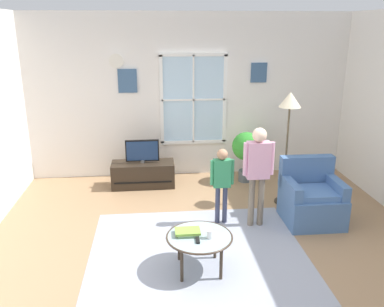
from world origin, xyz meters
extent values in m
cube|color=#9E7A56|center=(0.00, 0.00, -0.01)|extent=(6.22, 6.06, 0.02)
cube|color=silver|center=(0.00, 2.79, 1.43)|extent=(5.62, 0.12, 2.86)
cube|color=silver|center=(0.07, 2.72, 1.38)|extent=(1.12, 0.02, 1.54)
cube|color=white|center=(0.07, 2.70, 2.15)|extent=(1.18, 0.04, 0.06)
cube|color=white|center=(0.07, 2.70, 0.61)|extent=(1.18, 0.04, 0.06)
cube|color=white|center=(-0.49, 2.70, 1.38)|extent=(0.06, 0.04, 1.54)
cube|color=white|center=(0.62, 2.70, 1.38)|extent=(0.06, 0.04, 1.54)
cube|color=white|center=(0.07, 2.70, 1.38)|extent=(0.03, 0.04, 1.54)
cube|color=white|center=(0.07, 2.70, 1.38)|extent=(1.12, 0.04, 0.03)
cube|color=#38567A|center=(-1.06, 2.71, 1.72)|extent=(0.32, 0.03, 0.40)
cube|color=#38567A|center=(1.22, 2.71, 1.84)|extent=(0.28, 0.03, 0.34)
cylinder|color=silver|center=(-1.23, 2.70, 2.06)|extent=(0.24, 0.04, 0.24)
cube|color=#999EAD|center=(-0.16, -0.01, 0.00)|extent=(2.59, 2.26, 0.01)
cube|color=#2D2319|center=(-0.84, 2.20, 0.21)|extent=(1.05, 0.44, 0.42)
cube|color=black|center=(-0.84, 1.97, 0.15)|extent=(0.95, 0.02, 0.02)
cylinder|color=#4C4C4C|center=(-0.84, 2.20, 0.44)|extent=(0.08, 0.08, 0.05)
cube|color=black|center=(-0.84, 2.20, 0.63)|extent=(0.56, 0.05, 0.37)
cube|color=navy|center=(-0.84, 2.17, 0.63)|extent=(0.52, 0.01, 0.33)
cube|color=#476B9E|center=(1.51, 0.63, 0.21)|extent=(0.76, 0.72, 0.42)
cube|color=#476B9E|center=(1.51, 0.93, 0.65)|extent=(0.76, 0.16, 0.45)
cube|color=#476B9E|center=(1.19, 0.63, 0.52)|extent=(0.12, 0.65, 0.20)
cube|color=#476B9E|center=(1.83, 0.63, 0.52)|extent=(0.12, 0.65, 0.20)
cube|color=#4D73AA|center=(1.51, 0.58, 0.46)|extent=(0.61, 0.50, 0.08)
cylinder|color=#99B2B7|center=(-0.18, -0.36, 0.41)|extent=(0.72, 0.72, 0.02)
torus|color=#3F3328|center=(-0.18, -0.36, 0.41)|extent=(0.74, 0.74, 0.02)
cylinder|color=#33281E|center=(-0.39, -0.15, 0.20)|extent=(0.04, 0.04, 0.40)
cylinder|color=#33281E|center=(0.03, -0.15, 0.20)|extent=(0.04, 0.04, 0.40)
cylinder|color=#33281E|center=(-0.39, -0.57, 0.20)|extent=(0.04, 0.04, 0.40)
cylinder|color=#33281E|center=(0.03, -0.57, 0.20)|extent=(0.04, 0.04, 0.40)
cube|color=#547452|center=(-0.30, -0.31, 0.43)|extent=(0.23, 0.20, 0.03)
cube|color=#7EA83F|center=(-0.30, -0.31, 0.46)|extent=(0.28, 0.18, 0.03)
cylinder|color=white|center=(-0.07, -0.42, 0.46)|extent=(0.07, 0.07, 0.09)
cube|color=black|center=(-0.21, -0.46, 0.43)|extent=(0.05, 0.14, 0.02)
cube|color=black|center=(-0.06, -0.38, 0.43)|extent=(0.06, 0.14, 0.02)
cylinder|color=#726656|center=(0.65, 0.62, 0.35)|extent=(0.08, 0.08, 0.70)
cylinder|color=#726656|center=(0.78, 0.62, 0.35)|extent=(0.08, 0.08, 0.70)
cube|color=#DB9EBC|center=(0.71, 0.62, 0.94)|extent=(0.30, 0.16, 0.49)
sphere|color=beige|center=(0.71, 0.62, 1.28)|extent=(0.19, 0.19, 0.19)
cylinder|color=#DB9EBC|center=(0.53, 0.60, 0.97)|extent=(0.06, 0.06, 0.44)
cylinder|color=#DB9EBC|center=(0.89, 0.60, 0.97)|extent=(0.06, 0.06, 0.44)
cylinder|color=#333851|center=(0.20, 0.73, 0.27)|extent=(0.07, 0.07, 0.54)
cylinder|color=#333851|center=(0.30, 0.73, 0.27)|extent=(0.07, 0.07, 0.54)
cube|color=#338C59|center=(0.25, 0.73, 0.73)|extent=(0.23, 0.12, 0.38)
sphere|color=#A87A5B|center=(0.25, 0.73, 1.00)|extent=(0.15, 0.15, 0.15)
cylinder|color=#338C59|center=(0.12, 0.71, 0.75)|extent=(0.05, 0.05, 0.35)
cylinder|color=#338C59|center=(0.39, 0.71, 0.75)|extent=(0.05, 0.05, 0.35)
cylinder|color=#4C565B|center=(0.94, 2.25, 0.10)|extent=(0.24, 0.24, 0.20)
cylinder|color=#4C7238|center=(0.94, 2.25, 0.29)|extent=(0.02, 0.02, 0.20)
sphere|color=green|center=(0.94, 2.25, 0.64)|extent=(0.49, 0.49, 0.49)
cylinder|color=black|center=(1.32, 1.30, 0.01)|extent=(0.26, 0.26, 0.03)
cylinder|color=brown|center=(1.32, 1.30, 0.76)|extent=(0.03, 0.03, 1.51)
cone|color=beige|center=(1.32, 1.30, 1.61)|extent=(0.32, 0.32, 0.22)
camera|label=1|loc=(-0.64, -4.28, 2.63)|focal=37.72mm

